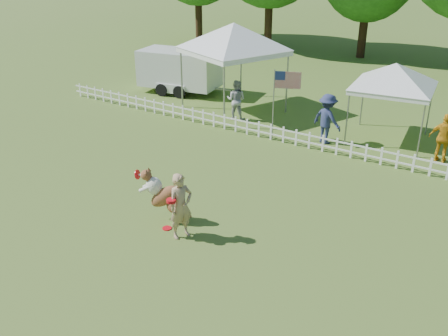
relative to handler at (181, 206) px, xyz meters
name	(u,v)px	position (x,y,z in m)	size (l,w,h in m)	color
ground	(160,231)	(-0.60, -0.13, -0.82)	(120.00, 120.00, 0.00)	#466A21
picket_fence	(290,136)	(-0.60, 6.87, -0.52)	(22.00, 0.08, 0.60)	white
handler	(181,206)	(0.00, 0.00, 0.00)	(0.60, 0.39, 1.64)	tan
dog	(166,196)	(-0.80, 0.39, -0.14)	(1.31, 0.44, 1.36)	brown
frisbee_on_turf	(167,228)	(-0.52, 0.06, -0.81)	(0.23, 0.23, 0.02)	red
canopy_tent_left	(233,69)	(-4.40, 9.11, 0.94)	(3.41, 3.41, 3.52)	white
canopy_tent_right	(391,103)	(2.10, 9.21, 0.54)	(2.63, 2.63, 2.72)	white
cargo_trailer	(179,71)	(-7.99, 10.02, 0.18)	(4.55, 2.00, 2.00)	white
flag_pole	(273,105)	(-1.35, 6.97, 0.45)	(0.97, 0.10, 2.54)	gray
spectator_a	(236,100)	(-3.63, 8.13, -0.02)	(0.78, 0.60, 1.60)	#A1A1A7
spectator_b	(327,119)	(0.39, 7.72, 0.06)	(1.14, 0.66, 1.77)	navy
spectator_c	(444,138)	(4.17, 8.23, -0.02)	(0.94, 0.39, 1.60)	orange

